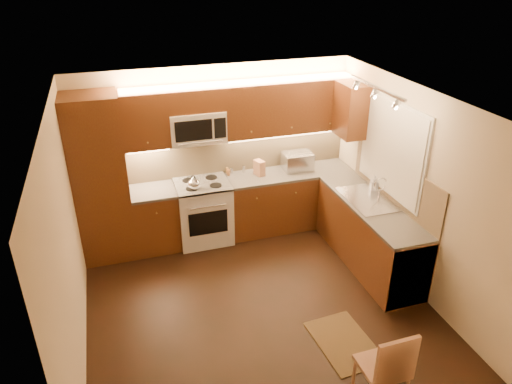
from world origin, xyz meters
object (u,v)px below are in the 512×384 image
object	(u,v)px
sink	(367,195)
dining_chair	(382,365)
microwave	(197,126)
soap_bottle	(374,183)
knife_block	(259,168)
kettle	(194,182)
toaster_oven	(297,161)
stove	(203,212)

from	to	relation	value
sink	dining_chair	xyz separation A→B (m)	(-1.03, -2.22, -0.52)
microwave	soap_bottle	bearing A→B (deg)	-24.94
sink	dining_chair	bearing A→B (deg)	-114.97
microwave	knife_block	bearing A→B (deg)	-4.50
sink	kettle	xyz separation A→B (m)	(-2.14, 0.97, 0.05)
microwave	toaster_oven	world-z (taller)	microwave
toaster_oven	soap_bottle	distance (m)	1.24
kettle	soap_bottle	world-z (taller)	kettle
dining_chair	soap_bottle	bearing A→B (deg)	61.97
knife_block	stove	bearing A→B (deg)	165.98
knife_block	microwave	bearing A→B (deg)	157.20
dining_chair	stove	bearing A→B (deg)	105.40
kettle	knife_block	bearing A→B (deg)	-10.32
toaster_oven	stove	bearing A→B (deg)	-175.19
toaster_oven	knife_block	size ratio (longest dim) A/B	1.91
kettle	toaster_oven	xyz separation A→B (m)	(1.63, 0.25, 0.01)
knife_block	dining_chair	bearing A→B (deg)	-106.82
toaster_oven	soap_bottle	world-z (taller)	toaster_oven
toaster_oven	dining_chair	world-z (taller)	toaster_oven
microwave	knife_block	world-z (taller)	microwave
sink	knife_block	world-z (taller)	knife_block
stove	knife_block	distance (m)	1.04
soap_bottle	kettle	bearing A→B (deg)	175.98
kettle	stove	bearing A→B (deg)	25.68
kettle	microwave	bearing A→B (deg)	42.04
sink	soap_bottle	bearing A→B (deg)	44.55
toaster_oven	dining_chair	size ratio (longest dim) A/B	0.47
stove	sink	size ratio (longest dim) A/B	1.07
stove	knife_block	xyz separation A→B (m)	(0.88, 0.07, 0.55)
sink	toaster_oven	distance (m)	1.32
stove	soap_bottle	size ratio (longest dim) A/B	4.23
microwave	toaster_oven	bearing A→B (deg)	-1.57
kettle	soap_bottle	distance (m)	2.48
microwave	knife_block	distance (m)	1.13
toaster_oven	dining_chair	xyz separation A→B (m)	(-0.52, -3.44, -0.57)
sink	kettle	world-z (taller)	kettle
soap_bottle	knife_block	bearing A→B (deg)	157.88
soap_bottle	dining_chair	size ratio (longest dim) A/B	0.24
stove	soap_bottle	distance (m)	2.46
soap_bottle	dining_chair	distance (m)	2.80
sink	kettle	bearing A→B (deg)	155.56
toaster_oven	knife_block	bearing A→B (deg)	-176.15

